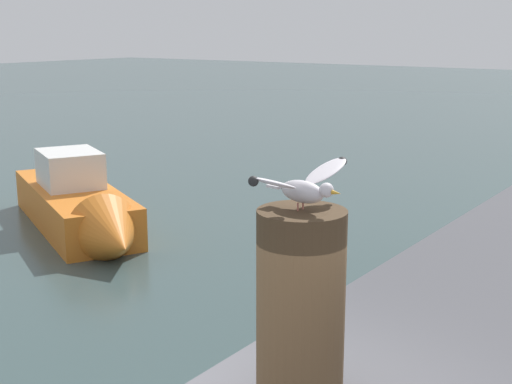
{
  "coord_description": "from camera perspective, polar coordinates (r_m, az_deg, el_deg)",
  "views": [
    {
      "loc": [
        -2.01,
        -2.12,
        3.43
      ],
      "look_at": [
        0.6,
        -0.27,
        2.7
      ],
      "focal_mm": 50.02,
      "sensor_mm": 36.0,
      "label": 1
    }
  ],
  "objects": [
    {
      "name": "mooring_post",
      "position": [
        3.3,
        3.59,
        -9.11
      ],
      "size": [
        0.41,
        0.41,
        0.91
      ],
      "primitive_type": "cylinder",
      "color": "#4C3823",
      "rests_on": "harbor_quay"
    },
    {
      "name": "boat_orange",
      "position": [
        12.42,
        -13.69,
        -1.33
      ],
      "size": [
        3.34,
        4.99,
        1.51
      ],
      "color": "orange",
      "rests_on": "ground_plane"
    },
    {
      "name": "seagull",
      "position": [
        3.13,
        3.78,
        0.53
      ],
      "size": [
        0.65,
        0.39,
        0.2
      ],
      "color": "#C66E60",
      "rests_on": "mooring_post"
    }
  ]
}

